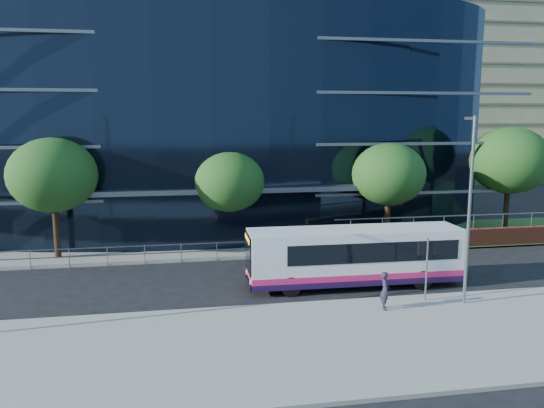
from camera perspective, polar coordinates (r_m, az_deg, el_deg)
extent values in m
plane|color=black|center=(24.53, 4.80, -9.98)|extent=(200.00, 200.00, 0.00)
cube|color=gray|center=(20.05, 8.57, -14.38)|extent=(80.00, 8.00, 0.15)
cube|color=gray|center=(23.60, 5.44, -10.58)|extent=(80.00, 0.25, 0.16)
cube|color=gold|center=(23.81, 5.30, -10.59)|extent=(80.00, 0.08, 0.01)
cube|color=gold|center=(23.94, 5.21, -10.47)|extent=(80.00, 0.08, 0.01)
cube|color=gray|center=(34.32, -9.76, -4.35)|extent=(50.00, 8.00, 0.10)
cube|color=black|center=(46.40, -7.64, 9.16)|extent=(38.00, 16.00, 16.00)
cube|color=#595E66|center=(32.23, -6.36, 1.44)|extent=(22.00, 1.20, 0.30)
cube|color=slate|center=(30.26, -13.56, -4.39)|extent=(24.00, 0.05, 0.05)
cube|color=slate|center=(30.37, -13.52, -5.22)|extent=(24.00, 0.05, 0.05)
cylinder|color=slate|center=(30.38, -13.52, -5.31)|extent=(0.04, 0.04, 1.10)
cube|color=#2D511E|center=(87.30, 15.87, 5.02)|extent=(60.00, 42.00, 4.00)
cube|color=gray|center=(89.33, 15.74, 14.76)|extent=(50.00, 12.00, 26.00)
cylinder|color=slate|center=(24.18, 16.29, -6.77)|extent=(0.08, 0.08, 2.80)
cube|color=black|center=(23.95, 16.37, -4.58)|extent=(0.85, 0.06, 0.60)
cylinder|color=black|center=(32.77, -22.15, -2.71)|extent=(0.36, 0.36, 3.30)
ellipsoid|color=#154C1A|center=(32.29, -22.51, 2.90)|extent=(4.95, 4.95, 4.21)
cylinder|color=black|center=(32.69, -4.54, -2.45)|extent=(0.36, 0.36, 2.86)
ellipsoid|color=#154C1A|center=(32.24, -4.60, 2.41)|extent=(4.29, 4.29, 3.65)
cylinder|color=black|center=(34.58, 12.28, -1.80)|extent=(0.36, 0.36, 3.08)
ellipsoid|color=#154C1A|center=(34.14, 12.45, 3.16)|extent=(4.62, 4.62, 3.93)
cylinder|color=black|center=(39.65, 23.86, -0.66)|extent=(0.36, 0.36, 3.52)
ellipsoid|color=#154C1A|center=(39.24, 24.20, 4.30)|extent=(5.28, 5.28, 4.49)
cylinder|color=black|center=(69.51, 15.63, 3.61)|extent=(0.36, 0.36, 3.08)
ellipsoid|color=#154C1A|center=(69.29, 15.74, 6.09)|extent=(4.62, 4.62, 3.93)
cylinder|color=black|center=(79.39, 25.49, 3.64)|extent=(0.36, 0.36, 2.86)
ellipsoid|color=#154C1A|center=(79.21, 25.63, 5.65)|extent=(4.29, 4.29, 3.65)
cylinder|color=slate|center=(23.80, 20.45, -0.82)|extent=(0.14, 0.14, 8.00)
cube|color=slate|center=(23.76, 20.57, 8.62)|extent=(0.15, 0.70, 0.12)
cube|color=white|center=(25.95, 8.93, -5.36)|extent=(10.33, 2.51, 2.48)
cube|color=#260E3B|center=(26.25, 8.87, -7.68)|extent=(10.35, 2.56, 0.28)
cube|color=#DC2063|center=(26.17, 8.89, -7.09)|extent=(10.35, 2.56, 0.28)
cube|color=black|center=(26.04, 10.13, -4.54)|extent=(8.27, 2.52, 0.94)
cube|color=black|center=(24.85, -2.55, -5.64)|extent=(0.11, 2.01, 1.45)
cube|color=black|center=(24.64, -2.59, -3.71)|extent=(0.13, 1.92, 0.37)
cube|color=yellow|center=(24.86, -2.74, -3.59)|extent=(0.06, 1.03, 0.21)
cube|color=black|center=(25.20, -2.53, -8.42)|extent=(0.14, 2.25, 0.22)
cylinder|color=black|center=(24.47, 2.02, -8.85)|extent=(0.94, 0.30, 0.94)
cylinder|color=black|center=(26.39, 15.84, -7.84)|extent=(0.94, 0.30, 0.94)
imported|color=#262030|center=(22.88, 12.06, -9.08)|extent=(0.52, 0.66, 1.61)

